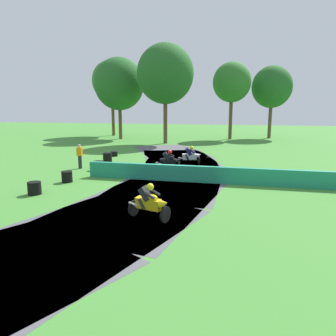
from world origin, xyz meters
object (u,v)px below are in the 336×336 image
Objects in this scene: motorcycle_lead_yellow at (150,202)px; tire_stack_extra_a at (108,158)px; tire_stack_mid_b at (67,177)px; tire_stack_mid_a at (34,188)px; motorcycle_trailing_white at (190,156)px; track_marshal at (80,156)px; motorcycle_chase_black at (169,161)px; tire_stack_far at (98,166)px; tire_stack_extra_b at (114,154)px.

tire_stack_extra_a is (-6.22, 10.49, -0.26)m from motorcycle_lead_yellow.
tire_stack_mid_b is (-6.06, 4.66, -0.36)m from motorcycle_lead_yellow.
tire_stack_mid_a is 0.77× the size of tire_stack_extra_a.
motorcycle_trailing_white is 7.59m from track_marshal.
motorcycle_chase_black is 2.74× the size of tire_stack_mid_a.
motorcycle_trailing_white reaches higher than tire_stack_mid_a.
tire_stack_far is at bearing 125.60° from motorcycle_lead_yellow.
track_marshal reaches higher than motorcycle_chase_black.
tire_stack_extra_b is (-1.32, 5.81, -0.10)m from tire_stack_far.
tire_stack_extra_b is at bearing 117.14° from motorcycle_lead_yellow.
motorcycle_chase_black is at bearing 41.91° from tire_stack_mid_b.
motorcycle_chase_black is 1.04× the size of track_marshal.
motorcycle_trailing_white is 2.81× the size of tire_stack_extra_b.
motorcycle_trailing_white reaches higher than tire_stack_far.
track_marshal is (-1.07, -2.06, 0.42)m from tire_stack_extra_a.
tire_stack_far reaches higher than tire_stack_extra_b.
track_marshal reaches higher than motorcycle_trailing_white.
track_marshal is at bearing 169.78° from tire_stack_far.
tire_stack_mid_a is 1.03× the size of tire_stack_mid_b.
tire_stack_extra_b is at bearing 94.46° from tire_stack_mid_a.
motorcycle_lead_yellow is 2.11× the size of tire_stack_extra_a.
motorcycle_trailing_white is at bearing 22.80° from track_marshal.
motorcycle_trailing_white reaches higher than tire_stack_mid_b.
tire_stack_far is at bearing -10.22° from track_marshal.
motorcycle_trailing_white is at bearing 91.47° from motorcycle_lead_yellow.
track_marshal is at bearing 108.12° from tire_stack_mid_b.
motorcycle_chase_black is at bearing 9.46° from tire_stack_far.
tire_stack_mid_b is at bearing -83.21° from tire_stack_extra_b.
tire_stack_mid_a is 2.58m from tire_stack_mid_b.
motorcycle_lead_yellow is 15.72m from tire_stack_extra_b.
motorcycle_lead_yellow is at bearing -59.33° from tire_stack_extra_a.
track_marshal is (-0.12, -5.55, 0.62)m from tire_stack_extra_b.
tire_stack_mid_b is 5.83m from tire_stack_extra_a.
tire_stack_mid_b is at bearing -138.09° from motorcycle_chase_black.
tire_stack_mid_a is (-4.94, -6.84, -0.36)m from motorcycle_chase_black.
motorcycle_trailing_white is 7.37m from tire_stack_extra_b.
tire_stack_mid_b is 9.39m from tire_stack_extra_b.
motorcycle_lead_yellow is 7.65m from tire_stack_mid_b.
tire_stack_extra_b is 5.59m from track_marshal.
motorcycle_trailing_white is 1.05× the size of track_marshal.
tire_stack_extra_a is at bearing 91.58° from tire_stack_mid_b.
tire_stack_mid_b is (-5.76, -6.71, -0.36)m from motorcycle_trailing_white.
tire_stack_extra_b is at bearing 139.26° from motorcycle_chase_black.
track_marshal is (-1.05, 6.35, 0.52)m from tire_stack_mid_a.
motorcycle_lead_yellow is 6.59m from tire_stack_mid_a.
motorcycle_trailing_white is 2.77× the size of tire_stack_mid_a.
tire_stack_extra_a is at bearing 89.86° from tire_stack_mid_a.
tire_stack_extra_a reaches higher than tire_stack_mid_a.
motorcycle_lead_yellow is at bearing -37.56° from tire_stack_mid_b.
tire_stack_extra_b is at bearing 159.21° from motorcycle_trailing_white.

